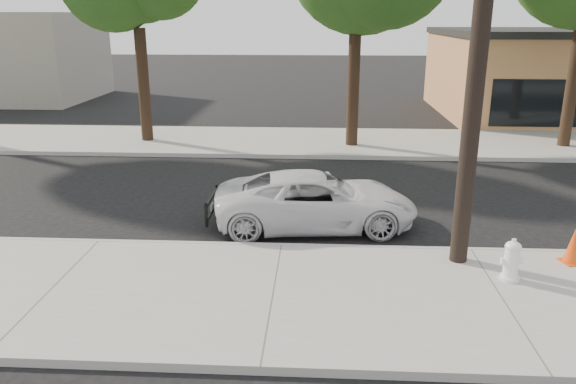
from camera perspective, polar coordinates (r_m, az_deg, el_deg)
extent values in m
plane|color=black|center=(14.10, -0.09, -2.59)|extent=(120.00, 120.00, 0.00)
cube|color=gray|center=(10.14, -1.53, -10.55)|extent=(90.00, 4.40, 0.15)
cube|color=gray|center=(22.25, 1.19, 5.14)|extent=(90.00, 5.00, 0.15)
cube|color=#9E9B93|center=(12.12, -0.67, -5.66)|extent=(90.00, 0.12, 0.16)
cylinder|color=black|center=(10.89, 19.02, 15.57)|extent=(0.34, 0.34, 9.00)
cylinder|color=black|center=(22.61, -14.45, 10.45)|extent=(0.44, 0.44, 4.25)
cylinder|color=black|center=(21.18, 6.67, 11.12)|extent=(0.44, 0.44, 4.75)
cylinder|color=black|center=(23.36, 26.89, 9.54)|extent=(0.44, 0.44, 4.40)
imported|color=silver|center=(13.30, 2.87, -0.85)|extent=(4.95, 2.66, 1.32)
cylinder|color=white|center=(11.34, 21.56, -8.08)|extent=(0.37, 0.37, 0.07)
cylinder|color=white|center=(11.23, 21.72, -6.78)|extent=(0.28, 0.28, 0.63)
ellipsoid|color=white|center=(11.10, 21.92, -5.19)|extent=(0.30, 0.30, 0.21)
cylinder|color=white|center=(11.20, 21.76, -6.49)|extent=(0.40, 0.15, 0.13)
cylinder|color=white|center=(11.20, 21.76, -6.49)|extent=(0.17, 0.22, 0.16)
cube|color=#E7470C|center=(12.59, 26.83, -6.33)|extent=(0.48, 0.48, 0.02)
cone|color=#E7470C|center=(12.46, 27.07, -4.76)|extent=(0.42, 0.42, 0.77)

